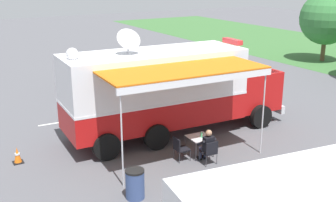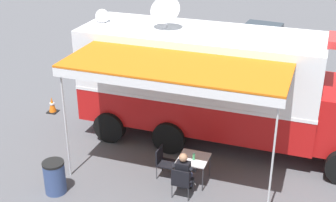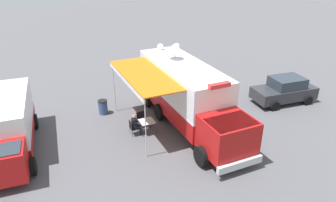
% 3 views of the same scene
% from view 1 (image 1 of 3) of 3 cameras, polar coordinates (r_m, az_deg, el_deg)
% --- Properties ---
extents(ground_plane, '(100.00, 100.00, 0.00)m').
position_cam_1_polar(ground_plane, '(17.23, -1.79, -4.74)').
color(ground_plane, '#515156').
extents(lot_stripe, '(0.33, 4.80, 0.01)m').
position_cam_1_polar(lot_stripe, '(19.65, -10.44, -2.21)').
color(lot_stripe, silver).
rests_on(lot_stripe, ground).
extents(command_truck, '(5.10, 9.59, 4.53)m').
position_cam_1_polar(command_truck, '(16.90, 0.48, 1.78)').
color(command_truck, '#B71414').
rests_on(command_truck, ground).
extents(folding_table, '(0.83, 0.83, 0.73)m').
position_cam_1_polar(folding_table, '(15.22, 4.32, -5.09)').
color(folding_table, silver).
rests_on(folding_table, ground).
extents(water_bottle, '(0.07, 0.07, 0.22)m').
position_cam_1_polar(water_bottle, '(15.11, 4.59, -4.61)').
color(water_bottle, '#3F9959').
rests_on(water_bottle, folding_table).
extents(folding_chair_at_table, '(0.50, 0.50, 0.87)m').
position_cam_1_polar(folding_chair_at_table, '(14.63, 5.74, -6.77)').
color(folding_chair_at_table, black).
rests_on(folding_chair_at_table, ground).
extents(folding_chair_beside_table, '(0.50, 0.50, 0.87)m').
position_cam_1_polar(folding_chair_beside_table, '(14.86, 1.58, -6.29)').
color(folding_chair_beside_table, black).
rests_on(folding_chair_beside_table, ground).
extents(seated_responder, '(0.67, 0.57, 1.25)m').
position_cam_1_polar(seated_responder, '(14.72, 5.35, -6.01)').
color(seated_responder, black).
rests_on(seated_responder, ground).
extents(trash_bin, '(0.57, 0.57, 0.91)m').
position_cam_1_polar(trash_bin, '(12.58, -4.53, -11.22)').
color(trash_bin, '#384C7F').
rests_on(trash_bin, ground).
extents(traffic_cone, '(0.36, 0.36, 0.58)m').
position_cam_1_polar(traffic_cone, '(15.69, -19.87, -6.99)').
color(traffic_cone, black).
rests_on(traffic_cone, ground).
extents(car_behind_truck, '(4.41, 2.46, 1.76)m').
position_cam_1_polar(car_behind_truck, '(23.69, -8.02, 3.46)').
color(car_behind_truck, '#2D2D33').
rests_on(car_behind_truck, ground).
extents(tree_far_left, '(3.91, 3.91, 5.15)m').
position_cam_1_polar(tree_far_left, '(33.45, 20.84, 10.52)').
color(tree_far_left, brown).
rests_on(tree_far_left, ground).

